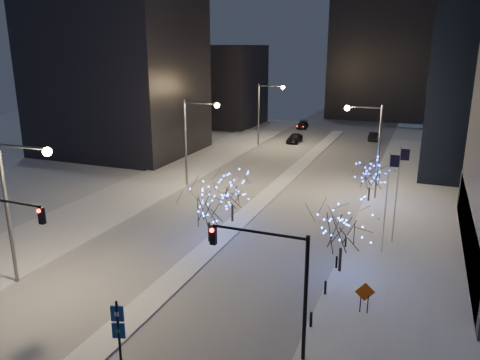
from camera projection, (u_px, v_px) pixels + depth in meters
The scene contains 25 objects.
ground at pixel (121, 328), 27.05m from camera, with size 160.00×160.00×0.00m, color white.
road at pixel (288, 177), 58.33m from camera, with size 20.00×130.00×0.02m, color #A7ACB6.
median at pixel (276, 187), 53.84m from camera, with size 2.00×80.00×0.15m, color white.
east_sidewalk at pixel (410, 238), 39.59m from camera, with size 10.00×90.00×0.15m, color white.
west_sidewalk at pixel (123, 199), 49.87m from camera, with size 8.00×90.00×0.15m, color white.
filler_west_near at pixel (118, 72), 69.43m from camera, with size 22.00×18.00×24.00m, color black.
filler_west_far at pixel (215, 85), 96.63m from camera, with size 18.00×16.00×16.00m, color black.
horizon_block at pixel (390, 21), 101.38m from camera, with size 24.00×14.00×42.00m, color black.
street_lamp_w_near at pixel (17, 194), 30.22m from camera, with size 4.40×0.56×10.00m.
street_lamp_w_mid at pixel (194, 131), 52.56m from camera, with size 4.40×0.56×10.00m.
street_lamp_w_far at pixel (265, 106), 74.91m from camera, with size 4.40×0.56×10.00m.
street_lamp_east at pixel (370, 139), 48.52m from camera, with size 3.90×0.56×10.00m.
traffic_signal_west at pixel (1, 231), 28.73m from camera, with size 5.26×0.43×7.00m.
traffic_signal_east at pixel (276, 273), 23.46m from camera, with size 5.26×0.43×7.00m.
flagpoles at pixel (393, 192), 36.41m from camera, with size 1.35×2.60×8.00m.
bollards at pixel (331, 274), 32.21m from camera, with size 0.16×12.16×0.90m.
car_near at pixel (295, 138), 79.03m from camera, with size 1.90×4.71×1.61m, color black.
car_mid at pixel (374, 136), 81.23m from camera, with size 1.51×4.33×1.43m, color black.
car_far at pixel (303, 125), 92.88m from camera, with size 1.96×4.82×1.40m, color black.
holiday_tree_median_near at pixel (209, 205), 37.93m from camera, with size 5.34×5.34×5.02m.
holiday_tree_median_far at pixel (232, 191), 42.46m from camera, with size 4.15×4.15×4.60m.
holiday_tree_plaza_near at pixel (342, 226), 32.71m from camera, with size 5.71×5.71×5.52m.
holiday_tree_plaza_far at pixel (371, 174), 48.17m from camera, with size 4.76×4.76×4.65m.
wayfinding_sign at pixel (118, 327), 23.24m from camera, with size 0.65×0.28×3.71m.
construction_sign at pixel (365, 295), 28.03m from camera, with size 1.18×0.40×2.02m.
Camera 1 is at (15.11, -19.45, 15.69)m, focal length 35.00 mm.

